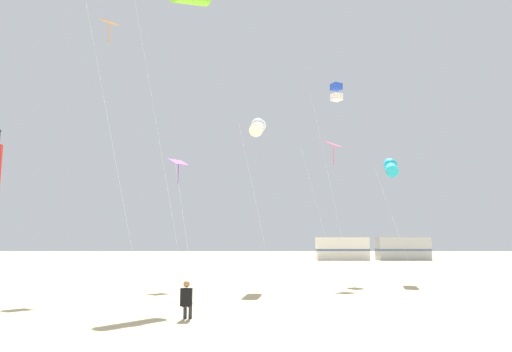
{
  "coord_description": "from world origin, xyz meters",
  "views": [
    {
      "loc": [
        0.44,
        -8.45,
        2.33
      ],
      "look_at": [
        0.2,
        13.69,
        5.46
      ],
      "focal_mm": 32.46,
      "sensor_mm": 36.0,
      "label": 1
    }
  ],
  "objects_px": {
    "kite_tube_cyan": "(391,167)",
    "kite_diamond_orange": "(110,35)",
    "kite_flyer_standing": "(187,299)",
    "rv_van_white": "(342,249)",
    "kite_tube_white": "(258,127)",
    "kite_box_blue": "(336,92)",
    "kite_diamond_rainbow": "(332,149)",
    "kite_diamond_violet": "(179,166)",
    "rv_van_silver": "(403,249)"
  },
  "relations": [
    {
      "from": "kite_box_blue",
      "to": "kite_diamond_violet",
      "type": "relative_size",
      "value": 1.89
    },
    {
      "from": "kite_tube_cyan",
      "to": "kite_diamond_orange",
      "type": "height_order",
      "value": "kite_diamond_orange"
    },
    {
      "from": "kite_tube_white",
      "to": "kite_tube_cyan",
      "type": "bearing_deg",
      "value": 21.25
    },
    {
      "from": "kite_tube_cyan",
      "to": "kite_diamond_rainbow",
      "type": "xyz_separation_m",
      "value": [
        -3.77,
        -2.03,
        0.67
      ]
    },
    {
      "from": "kite_flyer_standing",
      "to": "kite_tube_white",
      "type": "relative_size",
      "value": 0.13
    },
    {
      "from": "rv_van_white",
      "to": "kite_diamond_violet",
      "type": "bearing_deg",
      "value": -112.79
    },
    {
      "from": "kite_flyer_standing",
      "to": "kite_diamond_violet",
      "type": "xyz_separation_m",
      "value": [
        -2.12,
        9.88,
        5.65
      ]
    },
    {
      "from": "kite_box_blue",
      "to": "kite_tube_white",
      "type": "bearing_deg",
      "value": -134.39
    },
    {
      "from": "kite_diamond_orange",
      "to": "kite_tube_cyan",
      "type": "bearing_deg",
      "value": 16.15
    },
    {
      "from": "kite_flyer_standing",
      "to": "kite_diamond_rainbow",
      "type": "height_order",
      "value": "kite_diamond_rainbow"
    },
    {
      "from": "kite_tube_cyan",
      "to": "rv_van_white",
      "type": "xyz_separation_m",
      "value": [
        2.37,
        31.11,
        -5.33
      ]
    },
    {
      "from": "kite_box_blue",
      "to": "kite_tube_white",
      "type": "relative_size",
      "value": 1.39
    },
    {
      "from": "kite_diamond_orange",
      "to": "rv_van_white",
      "type": "relative_size",
      "value": 2.17
    },
    {
      "from": "kite_diamond_violet",
      "to": "rv_van_silver",
      "type": "xyz_separation_m",
      "value": [
        21.99,
        34.26,
        -4.88
      ]
    },
    {
      "from": "kite_diamond_violet",
      "to": "rv_van_white",
      "type": "height_order",
      "value": "kite_diamond_violet"
    },
    {
      "from": "kite_tube_white",
      "to": "kite_diamond_rainbow",
      "type": "height_order",
      "value": "kite_tube_white"
    },
    {
      "from": "kite_diamond_rainbow",
      "to": "rv_van_white",
      "type": "bearing_deg",
      "value": 79.51
    },
    {
      "from": "kite_diamond_orange",
      "to": "kite_tube_white",
      "type": "bearing_deg",
      "value": 10.65
    },
    {
      "from": "kite_tube_cyan",
      "to": "kite_flyer_standing",
      "type": "bearing_deg",
      "value": -127.37
    },
    {
      "from": "kite_flyer_standing",
      "to": "kite_diamond_rainbow",
      "type": "bearing_deg",
      "value": -119.7
    },
    {
      "from": "kite_tube_cyan",
      "to": "rv_van_white",
      "type": "height_order",
      "value": "kite_tube_cyan"
    },
    {
      "from": "rv_van_white",
      "to": "kite_box_blue",
      "type": "bearing_deg",
      "value": -99.96
    },
    {
      "from": "kite_diamond_violet",
      "to": "kite_tube_white",
      "type": "bearing_deg",
      "value": 1.44
    },
    {
      "from": "kite_tube_white",
      "to": "rv_van_white",
      "type": "bearing_deg",
      "value": 73.27
    },
    {
      "from": "kite_diamond_violet",
      "to": "kite_diamond_orange",
      "type": "height_order",
      "value": "kite_diamond_orange"
    },
    {
      "from": "kite_tube_white",
      "to": "kite_box_blue",
      "type": "bearing_deg",
      "value": 45.61
    },
    {
      "from": "kite_flyer_standing",
      "to": "rv_van_white",
      "type": "relative_size",
      "value": 0.18
    },
    {
      "from": "kite_tube_cyan",
      "to": "rv_van_silver",
      "type": "height_order",
      "value": "kite_tube_cyan"
    },
    {
      "from": "kite_flyer_standing",
      "to": "kite_diamond_rainbow",
      "type": "relative_size",
      "value": 0.15
    },
    {
      "from": "kite_flyer_standing",
      "to": "kite_tube_white",
      "type": "distance_m",
      "value": 12.83
    },
    {
      "from": "kite_flyer_standing",
      "to": "kite_tube_cyan",
      "type": "relative_size",
      "value": 0.16
    },
    {
      "from": "kite_box_blue",
      "to": "kite_tube_cyan",
      "type": "xyz_separation_m",
      "value": [
        2.76,
        -2.18,
        -5.33
      ]
    },
    {
      "from": "kite_flyer_standing",
      "to": "rv_van_silver",
      "type": "bearing_deg",
      "value": -114.55
    },
    {
      "from": "kite_box_blue",
      "to": "kite_tube_white",
      "type": "height_order",
      "value": "kite_box_blue"
    },
    {
      "from": "rv_van_white",
      "to": "rv_van_silver",
      "type": "bearing_deg",
      "value": -0.1
    },
    {
      "from": "kite_flyer_standing",
      "to": "kite_diamond_orange",
      "type": "relative_size",
      "value": 0.08
    },
    {
      "from": "kite_flyer_standing",
      "to": "kite_tube_white",
      "type": "bearing_deg",
      "value": -102.06
    },
    {
      "from": "kite_box_blue",
      "to": "kite_diamond_orange",
      "type": "relative_size",
      "value": 0.91
    },
    {
      "from": "kite_tube_cyan",
      "to": "kite_tube_white",
      "type": "bearing_deg",
      "value": -158.75
    },
    {
      "from": "rv_van_silver",
      "to": "kite_diamond_rainbow",
      "type": "bearing_deg",
      "value": -115.08
    },
    {
      "from": "rv_van_silver",
      "to": "rv_van_white",
      "type": "bearing_deg",
      "value": 177.14
    },
    {
      "from": "kite_box_blue",
      "to": "kite_diamond_violet",
      "type": "distance_m",
      "value": 12.23
    },
    {
      "from": "kite_box_blue",
      "to": "kite_diamond_rainbow",
      "type": "distance_m",
      "value": 6.37
    },
    {
      "from": "kite_tube_cyan",
      "to": "kite_diamond_orange",
      "type": "bearing_deg",
      "value": -163.85
    },
    {
      "from": "kite_diamond_orange",
      "to": "kite_diamond_rainbow",
      "type": "xyz_separation_m",
      "value": [
        11.86,
        2.49,
        -5.62
      ]
    },
    {
      "from": "kite_box_blue",
      "to": "kite_tube_cyan",
      "type": "relative_size",
      "value": 1.7
    },
    {
      "from": "rv_van_white",
      "to": "kite_tube_cyan",
      "type": "bearing_deg",
      "value": -94.27
    },
    {
      "from": "kite_flyer_standing",
      "to": "rv_van_white",
      "type": "bearing_deg",
      "value": -105.94
    },
    {
      "from": "kite_diamond_violet",
      "to": "kite_diamond_orange",
      "type": "xyz_separation_m",
      "value": [
        -3.52,
        -1.35,
        6.74
      ]
    },
    {
      "from": "kite_diamond_violet",
      "to": "rv_van_white",
      "type": "bearing_deg",
      "value": 67.12
    }
  ]
}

